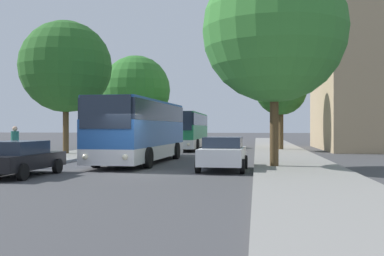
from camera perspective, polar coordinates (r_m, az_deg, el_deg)
ground_plane at (r=19.14m, az=-7.39°, el=-5.68°), size 300.00×300.00×0.00m
sidewalk_right at (r=18.54m, az=14.05°, el=-5.63°), size 4.00×120.00×0.15m
bus_front at (r=24.50m, az=-6.52°, el=-0.26°), size 3.11×10.83×3.33m
bus_middle at (r=39.40m, az=-0.60°, el=-0.26°), size 2.92×11.63×3.18m
parked_car_left_curb at (r=18.83m, az=-21.24°, el=-3.54°), size 2.24×4.35×1.39m
parked_car_right_near at (r=19.96m, az=3.96°, el=-3.20°), size 2.12×4.01×1.49m
pedestrian_waiting_far at (r=22.83m, az=-21.57°, el=-2.04°), size 0.36×0.36×1.83m
tree_left_near at (r=44.84m, az=-7.12°, el=4.82°), size 6.76×6.76×8.89m
tree_left_far at (r=32.29m, az=-15.73°, el=7.49°), size 6.28×6.28×9.09m
tree_right_near at (r=37.59m, az=11.23°, el=4.82°), size 4.22×4.22×7.03m
tree_right_mid at (r=21.46m, az=10.40°, el=12.08°), size 6.65×6.65×9.57m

